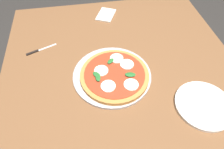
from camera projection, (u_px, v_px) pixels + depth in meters
The scene contains 7 objects.
ground_plane at pixel (121, 145), 1.40m from camera, with size 6.00×6.00×0.00m, color #2D2B28.
dining_table at pixel (125, 96), 0.92m from camera, with size 1.34×1.09×0.71m.
serving_tray at pixel (112, 75), 0.89m from camera, with size 0.34×0.34×0.01m, color #B2B2B7.
pizza at pixel (115, 75), 0.86m from camera, with size 0.30×0.30×0.03m.
plate_white at pixel (204, 105), 0.79m from camera, with size 0.23×0.23×0.01m, color white.
napkin at pixel (106, 15), 1.18m from camera, with size 0.13×0.09×0.01m, color white.
knife at pixel (38, 51), 0.99m from camera, with size 0.07×0.15×0.01m.
Camera 1 is at (-0.49, 0.15, 1.40)m, focal length 32.13 mm.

